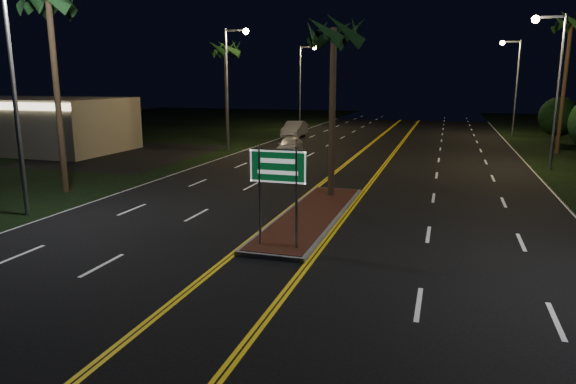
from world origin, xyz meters
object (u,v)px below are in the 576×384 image
at_px(streetlight_right_far, 513,76).
at_px(palm_left_far, 226,50).
at_px(palm_right_far, 571,24).
at_px(palm_median, 334,33).
at_px(streetlight_left_far, 303,77).
at_px(palm_left_near, 48,3).
at_px(streetlight_left_mid, 231,75).
at_px(commercial_building, 27,124).
at_px(streetlight_left_near, 20,70).
at_px(shrub_far, 559,117).
at_px(highway_sign, 278,176).
at_px(car_far, 295,128).
at_px(streetlight_right_mid, 553,74).
at_px(car_near, 290,144).
at_px(median_island, 311,215).

relative_size(streetlight_right_far, palm_left_far, 1.02).
bearing_deg(palm_right_far, palm_median, -123.28).
height_order(streetlight_left_far, palm_left_near, palm_left_near).
distance_m(streetlight_left_mid, streetlight_right_far, 27.83).
relative_size(commercial_building, streetlight_left_far, 1.67).
distance_m(streetlight_left_near, shrub_far, 40.39).
xyz_separation_m(highway_sign, shrub_far, (13.80, 33.20, -0.07)).
xyz_separation_m(palm_left_far, car_far, (3.84, 7.00, -6.87)).
distance_m(streetlight_right_mid, car_near, 17.37).
xyz_separation_m(streetlight_right_far, car_far, (-19.58, -7.00, -4.78)).
relative_size(streetlight_left_mid, palm_left_far, 1.02).
distance_m(palm_median, palm_right_far, 23.40).
bearing_deg(palm_left_far, car_near, -32.71).
xyz_separation_m(highway_sign, palm_left_near, (-12.50, 5.20, 6.28)).
height_order(streetlight_left_mid, car_far, streetlight_left_mid).
bearing_deg(shrub_far, commercial_building, -158.09).
distance_m(commercial_building, car_far, 22.73).
height_order(commercial_building, streetlight_left_near, streetlight_left_near).
distance_m(streetlight_right_far, palm_median, 33.28).
height_order(streetlight_right_mid, palm_right_far, palm_right_far).
xyz_separation_m(streetlight_left_far, streetlight_right_mid, (21.23, -22.00, 0.00)).
xyz_separation_m(streetlight_left_mid, car_near, (4.64, -0.38, -4.90)).
relative_size(streetlight_right_far, car_far, 1.71).
bearing_deg(palm_left_far, streetlight_left_near, -84.79).
xyz_separation_m(highway_sign, commercial_building, (-26.00, 17.19, -0.40)).
relative_size(streetlight_right_mid, palm_left_near, 0.92).
relative_size(streetlight_left_near, car_near, 1.97).
height_order(commercial_building, palm_right_far, palm_right_far).
xyz_separation_m(commercial_building, streetlight_left_near, (15.39, -15.99, 3.65)).
distance_m(streetlight_left_near, streetlight_left_mid, 20.00).
bearing_deg(palm_median, commercial_building, 159.95).
bearing_deg(palm_right_far, streetlight_right_mid, -105.29).
bearing_deg(palm_right_far, commercial_building, -165.53).
xyz_separation_m(streetlight_left_near, streetlight_right_far, (21.23, 38.00, 0.00)).
bearing_deg(palm_median, palm_left_far, 126.18).
distance_m(streetlight_left_far, palm_left_far, 16.28).
height_order(streetlight_right_mid, car_near, streetlight_right_mid).
bearing_deg(palm_left_near, streetlight_left_mid, 83.27).
height_order(median_island, streetlight_left_far, streetlight_left_far).
bearing_deg(car_near, streetlight_right_mid, -11.62).
xyz_separation_m(streetlight_right_mid, car_far, (-19.58, 13.00, -4.78)).
bearing_deg(median_island, streetlight_right_far, 73.13).
height_order(streetlight_left_far, shrub_far, streetlight_left_far).
xyz_separation_m(streetlight_left_far, car_far, (1.65, -9.00, -4.78)).
distance_m(palm_left_far, car_near, 10.70).
bearing_deg(commercial_building, palm_left_near, -41.61).
relative_size(palm_left_far, shrub_far, 2.22).
bearing_deg(median_island, palm_median, 90.00).
height_order(streetlight_left_far, streetlight_right_far, same).
bearing_deg(car_far, palm_right_far, -14.97).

